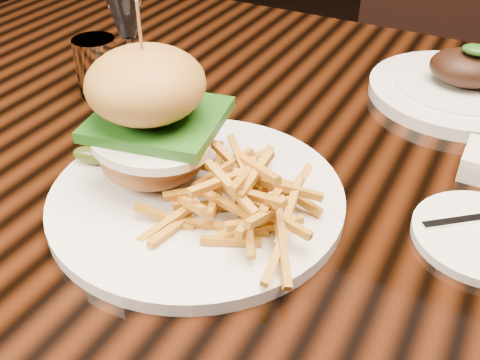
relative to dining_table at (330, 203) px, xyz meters
The scene contains 6 objects.
dining_table is the anchor object (origin of this frame).
burger_plate 0.24m from the dining_table, 124.19° to the right, with size 0.32×0.32×0.21m.
wine_glass 0.37m from the dining_table, behind, with size 0.06×0.06×0.16m.
water_tumbler 0.38m from the dining_table, behind, with size 0.06×0.06×0.08m, color white.
far_dish 0.26m from the dining_table, 65.23° to the left, with size 0.26×0.26×0.09m.
chair_far 0.90m from the dining_table, 91.63° to the left, with size 0.51×0.51×0.95m.
Camera 1 is at (0.17, -0.57, 1.13)m, focal length 42.00 mm.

